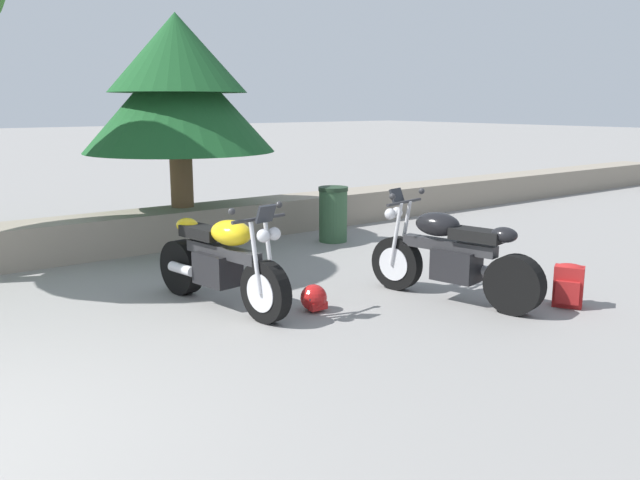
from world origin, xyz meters
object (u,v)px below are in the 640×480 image
Objects in this scene: motorcycle_yellow_near_left at (222,263)px; motorcycle_black_centre at (451,257)px; rider_helmet at (314,298)px; pine_tree_mid_right at (178,86)px; rider_backpack at (568,284)px; trash_bin at (333,214)px.

motorcycle_black_centre is (2.12, -1.27, 0.00)m from motorcycle_yellow_near_left.
rider_helmet is 4.71m from pine_tree_mid_right.
motorcycle_yellow_near_left is 0.71× the size of pine_tree_mid_right.
motorcycle_yellow_near_left is at bearing 143.28° from rider_backpack.
motorcycle_yellow_near_left reaches higher than rider_backpack.
pine_tree_mid_right is at bearing 70.61° from motorcycle_yellow_near_left.
motorcycle_yellow_near_left is at bearing 149.06° from motorcycle_black_centre.
motorcycle_black_centre is at bearing -30.94° from motorcycle_yellow_near_left.
pine_tree_mid_right is at bearing 142.72° from trash_bin.
pine_tree_mid_right reaches higher than rider_helmet.
motorcycle_yellow_near_left and motorcycle_black_centre have the same top height.
motorcycle_black_centre is 3.41m from trash_bin.
trash_bin is at bearing 73.76° from motorcycle_black_centre.
trash_bin is (0.95, 3.28, -0.05)m from motorcycle_black_centre.
rider_helmet is 0.10× the size of pine_tree_mid_right.
motorcycle_yellow_near_left is 4.38× the size of rider_backpack.
trash_bin is at bearing -37.28° from pine_tree_mid_right.
rider_helmet is at bearing 146.02° from rider_backpack.
pine_tree_mid_right is at bearing 101.00° from motorcycle_black_centre.
rider_helmet is (-2.24, 1.51, -0.11)m from rider_backpack.
rider_backpack reaches higher than rider_helmet.
pine_tree_mid_right is at bearing 107.16° from rider_backpack.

